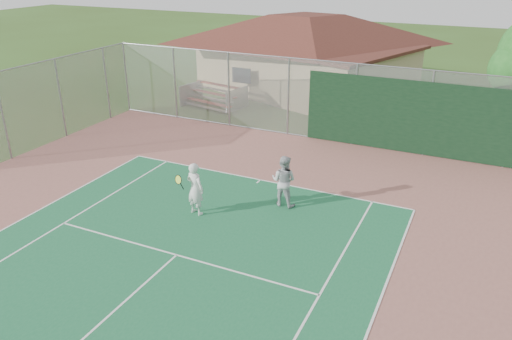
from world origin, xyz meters
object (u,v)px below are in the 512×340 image
(bleachers, at_px, (213,96))
(player_white_front, at_px, (195,189))
(clubhouse, at_px, (306,46))
(player_grey_back, at_px, (284,181))

(bleachers, xyz_separation_m, player_white_front, (5.54, -10.82, 0.28))
(clubhouse, relative_size, player_grey_back, 8.29)
(clubhouse, relative_size, bleachers, 4.36)
(clubhouse, height_order, player_white_front, clubhouse)
(player_grey_back, bearing_deg, player_white_front, 37.82)
(clubhouse, xyz_separation_m, player_white_front, (2.28, -16.07, -1.81))
(bleachers, relative_size, player_grey_back, 1.90)
(bleachers, distance_m, player_grey_back, 11.99)
(clubhouse, distance_m, player_white_front, 16.33)
(bleachers, bearing_deg, clubhouse, 69.58)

